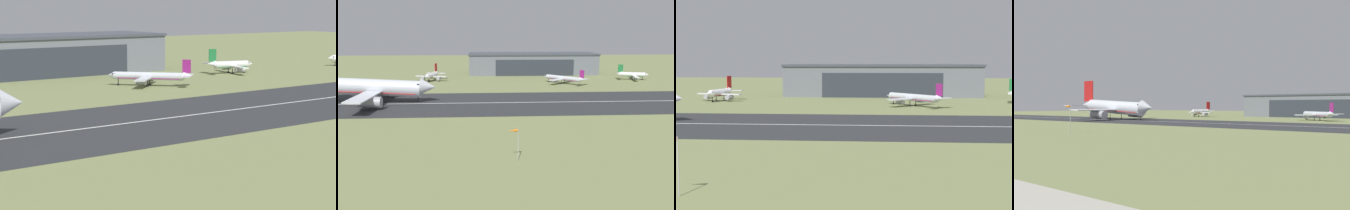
# 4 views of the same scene
# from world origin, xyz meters

# --- Properties ---
(runway_strip) EXTENTS (482.21, 43.46, 0.06)m
(runway_strip) POSITION_xyz_m (0.00, 121.80, 0.03)
(runway_strip) COLOR #2B2D30
(runway_strip) RESTS_ON ground_plane
(runway_centreline) EXTENTS (433.99, 0.70, 0.01)m
(runway_centreline) POSITION_xyz_m (0.00, 121.80, 0.07)
(runway_centreline) COLOR silver
(runway_centreline) RESTS_ON runway_strip
(hangar_building) EXTENTS (83.69, 28.79, 13.63)m
(hangar_building) POSITION_xyz_m (-5.28, 218.26, 6.83)
(hangar_building) COLOR slate
(hangar_building) RESTS_ON ground_plane
(airplane_parked_west) EXTENTS (21.45, 22.70, 8.04)m
(airplane_parked_west) POSITION_xyz_m (5.01, 169.88, 2.89)
(airplane_parked_west) COLOR silver
(airplane_parked_west) RESTS_ON ground_plane
(airplane_parked_east) EXTENTS (18.46, 20.82, 8.75)m
(airplane_parked_east) POSITION_xyz_m (48.50, 182.62, 3.01)
(airplane_parked_east) COLOR white
(airplane_parked_east) RESTS_ON ground_plane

